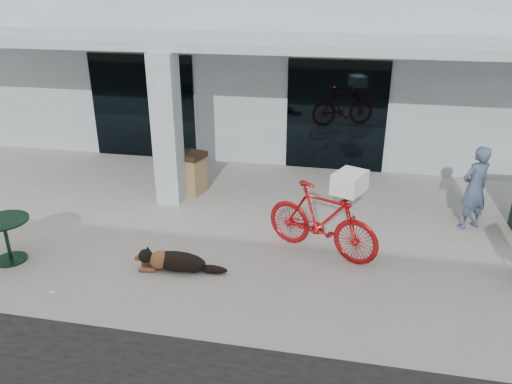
% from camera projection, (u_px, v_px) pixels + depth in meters
% --- Properties ---
extents(ground, '(80.00, 80.00, 0.00)m').
position_uv_depth(ground, '(208.00, 261.00, 8.46)').
color(ground, '#AEAAA4').
rests_on(ground, ground).
extents(building, '(22.00, 7.00, 4.50)m').
position_uv_depth(building, '(285.00, 57.00, 15.26)').
color(building, silver).
rests_on(building, ground).
extents(storefront_glass_left, '(2.80, 0.06, 2.70)m').
position_uv_depth(storefront_glass_left, '(143.00, 107.00, 13.02)').
color(storefront_glass_left, black).
rests_on(storefront_glass_left, ground).
extents(storefront_glass_right, '(2.40, 0.06, 2.70)m').
position_uv_depth(storefront_glass_right, '(336.00, 116.00, 12.10)').
color(storefront_glass_right, black).
rests_on(storefront_glass_right, ground).
extents(column, '(0.50, 0.50, 3.12)m').
position_uv_depth(column, '(167.00, 130.00, 10.20)').
color(column, silver).
rests_on(column, ground).
extents(overhang, '(22.00, 2.80, 0.18)m').
position_uv_depth(overhang, '(252.00, 41.00, 10.46)').
color(overhang, silver).
rests_on(overhang, column).
extents(bicycle, '(2.15, 1.38, 1.26)m').
position_uv_depth(bicycle, '(322.00, 220.00, 8.47)').
color(bicycle, '#A30D0F').
rests_on(bicycle, ground).
extents(laundry_basket, '(0.61, 0.69, 0.34)m').
position_uv_depth(laundry_basket, '(350.00, 182.00, 7.92)').
color(laundry_basket, white).
rests_on(laundry_basket, bicycle).
extents(dog, '(1.17, 0.55, 0.37)m').
position_uv_depth(dog, '(177.00, 260.00, 8.11)').
color(dog, black).
rests_on(dog, ground).
extents(cup_near_dog, '(0.09, 0.09, 0.10)m').
position_uv_depth(cup_near_dog, '(53.00, 295.00, 7.45)').
color(cup_near_dog, white).
rests_on(cup_near_dog, ground).
extents(cafe_table_near, '(1.07, 1.07, 0.76)m').
position_uv_depth(cafe_table_near, '(7.00, 240.00, 8.33)').
color(cafe_table_near, black).
rests_on(cafe_table_near, ground).
extents(person, '(0.71, 0.65, 1.63)m').
position_uv_depth(person, '(475.00, 188.00, 9.29)').
color(person, '#42516F').
rests_on(person, ground).
extents(trash_receptacle, '(0.68, 0.68, 0.94)m').
position_uv_depth(trash_receptacle, '(192.00, 173.00, 11.02)').
color(trash_receptacle, olive).
rests_on(trash_receptacle, ground).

